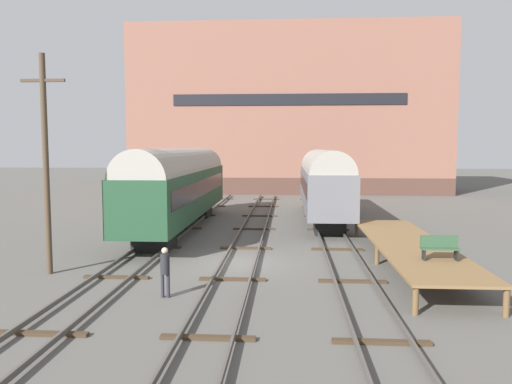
{
  "coord_description": "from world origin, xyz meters",
  "views": [
    {
      "loc": [
        2.15,
        -21.95,
        5.19
      ],
      "look_at": [
        0.0,
        11.05,
        2.2
      ],
      "focal_mm": 35.0,
      "sensor_mm": 36.0,
      "label": 1
    }
  ],
  "objects": [
    {
      "name": "ground_plane",
      "position": [
        0.0,
        0.0,
        0.0
      ],
      "size": [
        200.0,
        200.0,
        0.0
      ],
      "primitive_type": "plane",
      "color": "#56544F"
    },
    {
      "name": "track_left",
      "position": [
        -4.63,
        0.0,
        0.14
      ],
      "size": [
        2.6,
        60.0,
        0.26
      ],
      "color": "#4C4742",
      "rests_on": "ground"
    },
    {
      "name": "track_middle",
      "position": [
        0.0,
        0.0,
        0.14
      ],
      "size": [
        2.6,
        60.0,
        0.26
      ],
      "color": "#4C4742",
      "rests_on": "ground"
    },
    {
      "name": "track_right",
      "position": [
        4.63,
        0.0,
        0.14
      ],
      "size": [
        2.6,
        60.0,
        0.26
      ],
      "color": "#4C4742",
      "rests_on": "ground"
    },
    {
      "name": "train_car_grey",
      "position": [
        4.63,
        13.3,
        2.85
      ],
      "size": [
        2.88,
        15.97,
        5.0
      ],
      "color": "black",
      "rests_on": "ground"
    },
    {
      "name": "train_car_green",
      "position": [
        -4.63,
        8.8,
        2.91
      ],
      "size": [
        2.95,
        18.56,
        5.1
      ],
      "color": "black",
      "rests_on": "ground"
    },
    {
      "name": "station_platform",
      "position": [
        7.46,
        0.1,
        0.91
      ],
      "size": [
        3.03,
        13.73,
        0.98
      ],
      "color": "brown",
      "rests_on": "ground"
    },
    {
      "name": "bench",
      "position": [
        7.81,
        -3.18,
        1.47
      ],
      "size": [
        1.4,
        0.4,
        0.91
      ],
      "color": "#2D4C33",
      "rests_on": "station_platform"
    },
    {
      "name": "person_worker",
      "position": [
        -2.07,
        -5.34,
        1.06
      ],
      "size": [
        0.32,
        0.32,
        1.76
      ],
      "color": "#282833",
      "rests_on": "ground"
    },
    {
      "name": "utility_pole",
      "position": [
        -7.62,
        -2.43,
        4.61
      ],
      "size": [
        1.8,
        0.24,
        8.89
      ],
      "color": "#473828",
      "rests_on": "ground"
    },
    {
      "name": "warehouse_building",
      "position": [
        2.12,
        37.68,
        9.3
      ],
      "size": [
        35.47,
        11.66,
        18.61
      ],
      "color": "#4F342A",
      "rests_on": "ground"
    }
  ]
}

